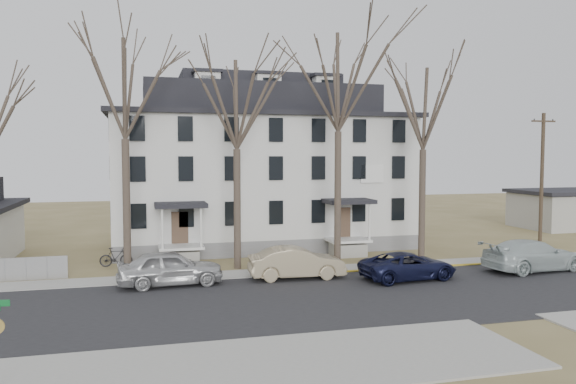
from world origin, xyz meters
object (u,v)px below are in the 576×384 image
object	(u,v)px
car_white	(533,256)
tree_center	(338,75)
bicycle_left	(163,259)
bicycle_right	(116,258)
tree_mid_left	(237,98)
car_tan	(297,263)
tree_far_left	(124,81)
car_navy	(408,267)
car_silver	(170,269)
boarding_house	(260,170)
utility_pole_far	(542,175)
tree_mid_right	(424,103)

from	to	relation	value
car_white	tree_center	bearing A→B (deg)	56.97
bicycle_left	bicycle_right	world-z (taller)	bicycle_right
tree_mid_left	tree_center	bearing A→B (deg)	0.00
car_tan	bicycle_right	world-z (taller)	car_tan
tree_far_left	car_navy	bearing A→B (deg)	-20.16
tree_mid_left	bicycle_left	xyz separation A→B (m)	(-4.10, 1.43, -9.14)
car_silver	car_tan	world-z (taller)	car_silver
tree_far_left	car_silver	xyz separation A→B (m)	(2.09, -3.43, -9.47)
tree_far_left	boarding_house	bearing A→B (deg)	42.18
car_navy	bicycle_right	bearing A→B (deg)	58.60
boarding_house	car_white	distance (m)	18.76
car_white	utility_pole_far	bearing A→B (deg)	-46.68
tree_mid_right	car_navy	bearing A→B (deg)	-124.07
tree_far_left	car_white	distance (m)	24.17
tree_mid_left	tree_far_left	bearing A→B (deg)	180.00
bicycle_right	utility_pole_far	bearing A→B (deg)	-81.88
tree_mid_left	car_silver	distance (m)	10.16
car_white	bicycle_left	bearing A→B (deg)	66.13
car_silver	bicycle_right	xyz separation A→B (m)	(-2.78, 5.46, -0.32)
tree_far_left	tree_mid_right	size ratio (longest dim) A/B	1.08
tree_far_left	tree_center	bearing A→B (deg)	0.00
boarding_house	tree_mid_right	distance (m)	12.51
utility_pole_far	car_silver	xyz separation A→B (m)	(-27.41, -7.63, -4.03)
utility_pole_far	car_silver	world-z (taller)	utility_pole_far
tree_mid_right	tree_mid_left	bearing A→B (deg)	180.00
tree_mid_left	bicycle_left	world-z (taller)	tree_mid_left
tree_mid_left	tree_mid_right	distance (m)	11.50
utility_pole_far	car_navy	world-z (taller)	utility_pole_far
tree_mid_left	car_tan	xyz separation A→B (m)	(2.52, -3.47, -8.78)
tree_mid_right	car_tan	world-z (taller)	tree_mid_right
bicycle_right	car_navy	bearing A→B (deg)	-112.01
tree_far_left	car_silver	bearing A→B (deg)	-58.58
bicycle_right	tree_far_left	bearing A→B (deg)	-157.28
tree_mid_right	tree_far_left	bearing A→B (deg)	180.00
tree_far_left	car_tan	distance (m)	13.24
utility_pole_far	tree_far_left	bearing A→B (deg)	-171.90
tree_mid_left	bicycle_right	distance (m)	11.44
tree_mid_left	tree_mid_right	xyz separation A→B (m)	(11.50, 0.00, 0.00)
boarding_house	car_silver	bearing A→B (deg)	-120.80
tree_center	car_navy	size ratio (longest dim) A/B	2.92
car_tan	car_white	world-z (taller)	car_white
utility_pole_far	bicycle_right	bearing A→B (deg)	-175.90
tree_mid_right	car_tan	distance (m)	13.03
car_silver	bicycle_left	size ratio (longest dim) A/B	2.92
tree_far_left	car_navy	distance (m)	17.78
car_navy	car_white	xyz separation A→B (m)	(7.65, 0.22, 0.16)
car_tan	car_white	xyz separation A→B (m)	(13.15, -1.46, 0.04)
tree_mid_left	car_navy	distance (m)	13.04
tree_mid_left	car_white	bearing A→B (deg)	-17.44
car_silver	car_white	size ratio (longest dim) A/B	0.87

